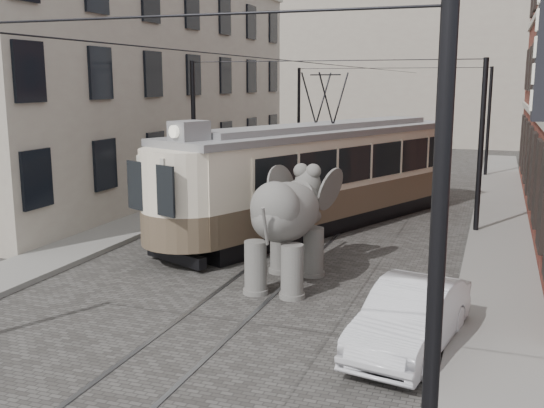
% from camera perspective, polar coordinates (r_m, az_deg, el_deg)
% --- Properties ---
extents(ground, '(120.00, 120.00, 0.00)m').
position_cam_1_polar(ground, '(18.30, 0.56, -5.61)').
color(ground, '#474441').
extents(tram_rails, '(1.54, 80.00, 0.02)m').
position_cam_1_polar(tram_rails, '(18.30, 0.56, -5.57)').
color(tram_rails, slate).
rests_on(tram_rails, ground).
extents(sidewalk_right, '(2.00, 60.00, 0.15)m').
position_cam_1_polar(sidewalk_right, '(17.37, 19.76, -6.94)').
color(sidewalk_right, slate).
rests_on(sidewalk_right, ground).
extents(sidewalk_left, '(2.00, 60.00, 0.15)m').
position_cam_1_polar(sidewalk_left, '(21.23, -16.30, -3.51)').
color(sidewalk_left, slate).
rests_on(sidewalk_left, ground).
extents(stucco_building, '(7.00, 24.00, 10.00)m').
position_cam_1_polar(stucco_building, '(31.40, -12.78, 10.31)').
color(stucco_building, gray).
rests_on(stucco_building, ground).
extents(distant_block, '(28.00, 10.00, 14.00)m').
position_cam_1_polar(distant_block, '(56.90, 14.15, 12.46)').
color(distant_block, gray).
rests_on(distant_block, ground).
extents(catenary, '(11.00, 30.20, 6.00)m').
position_cam_1_polar(catenary, '(22.49, 4.26, 5.28)').
color(catenary, black).
rests_on(catenary, ground).
extents(tram, '(8.16, 13.85, 5.50)m').
position_cam_1_polar(tram, '(22.75, 4.69, 4.70)').
color(tram, beige).
rests_on(tram, ground).
extents(elephant, '(2.69, 4.88, 2.99)m').
position_cam_1_polar(elephant, '(16.34, 1.25, -2.23)').
color(elephant, '#5D5B56').
rests_on(elephant, ground).
extents(parked_car, '(2.14, 4.27, 1.35)m').
position_cam_1_polar(parked_car, '(12.93, 12.35, -9.90)').
color(parked_car, silver).
rests_on(parked_car, ground).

